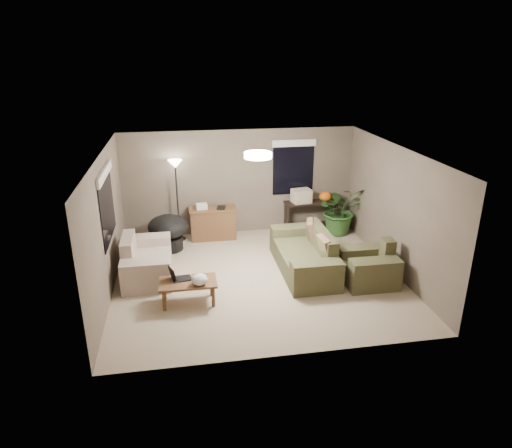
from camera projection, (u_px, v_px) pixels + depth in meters
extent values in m
plane|color=tan|center=(258.00, 277.00, 9.00)|extent=(5.50, 5.50, 0.00)
plane|color=white|center=(258.00, 152.00, 8.10)|extent=(5.50, 5.50, 0.00)
plane|color=#6E6151|center=(240.00, 182.00, 10.85)|extent=(5.50, 0.00, 5.50)
plane|color=#6E6151|center=(289.00, 280.00, 6.25)|extent=(5.50, 0.00, 5.50)
plane|color=#6E6151|center=(106.00, 227.00, 8.12)|extent=(0.00, 5.00, 5.00)
plane|color=#6E6151|center=(395.00, 210.00, 8.98)|extent=(0.00, 5.00, 5.00)
cube|color=#47462A|center=(303.00, 260.00, 9.24)|extent=(0.95, 1.48, 0.42)
cube|color=#46462A|center=(322.00, 240.00, 9.14)|extent=(0.22, 1.48, 0.43)
cube|color=#4A492C|center=(317.00, 277.00, 8.36)|extent=(0.95, 0.36, 0.60)
cube|color=brown|center=(292.00, 239.00, 10.05)|extent=(0.95, 0.36, 0.60)
cube|color=#8C7251|center=(325.00, 248.00, 8.71)|extent=(0.26, 0.46, 0.47)
cube|color=#8C7251|center=(312.00, 231.00, 9.54)|extent=(0.34, 0.50, 0.47)
cube|color=beige|center=(148.00, 266.00, 8.99)|extent=(0.90, 0.88, 0.42)
cube|color=beige|center=(128.00, 247.00, 8.78)|extent=(0.22, 0.88, 0.43)
cube|color=beige|center=(146.00, 276.00, 8.39)|extent=(0.90, 0.36, 0.60)
cube|color=beige|center=(149.00, 249.00, 9.53)|extent=(0.90, 0.36, 0.60)
cube|color=#4D4C2E|center=(367.00, 272.00, 8.76)|extent=(0.95, 0.28, 0.42)
cube|color=#46452A|center=(387.00, 250.00, 8.67)|extent=(0.22, 0.28, 0.43)
cube|color=#4B4A2D|center=(375.00, 275.00, 8.44)|extent=(0.95, 0.36, 0.60)
cube|color=brown|center=(361.00, 260.00, 9.03)|extent=(0.95, 0.36, 0.60)
cube|color=brown|center=(188.00, 282.00, 7.95)|extent=(1.00, 0.55, 0.04)
cylinder|color=brown|center=(164.00, 301.00, 7.78)|extent=(0.06, 0.06, 0.38)
cylinder|color=brown|center=(213.00, 297.00, 7.91)|extent=(0.06, 0.06, 0.38)
cylinder|color=brown|center=(165.00, 289.00, 8.15)|extent=(0.06, 0.06, 0.38)
cylinder|color=brown|center=(211.00, 286.00, 8.28)|extent=(0.06, 0.06, 0.38)
cube|color=black|center=(182.00, 279.00, 8.02)|extent=(0.37, 0.29, 0.02)
cube|color=black|center=(172.00, 273.00, 7.95)|extent=(0.15, 0.24, 0.22)
ellipsoid|color=white|center=(200.00, 279.00, 7.81)|extent=(0.36, 0.34, 0.20)
cube|color=brown|center=(213.00, 224.00, 10.75)|extent=(1.05, 0.45, 0.71)
cube|color=brown|center=(213.00, 209.00, 10.62)|extent=(1.10, 0.50, 0.04)
cube|color=silver|center=(202.00, 206.00, 10.55)|extent=(0.27, 0.22, 0.12)
cube|color=black|center=(221.00, 208.00, 10.59)|extent=(0.23, 0.26, 0.04)
cube|color=black|center=(311.00, 203.00, 11.07)|extent=(1.30, 0.40, 0.04)
cube|color=black|center=(287.00, 218.00, 11.11)|extent=(0.05, 0.38, 0.71)
cube|color=black|center=(334.00, 216.00, 11.30)|extent=(0.05, 0.38, 0.71)
cube|color=black|center=(310.00, 225.00, 11.28)|extent=(1.25, 0.36, 0.03)
ellipsoid|color=orange|center=(325.00, 196.00, 11.07)|extent=(0.39, 0.39, 0.24)
cube|color=beige|center=(301.00, 196.00, 10.96)|extent=(0.48, 0.40, 0.33)
cylinder|color=black|center=(169.00, 243.00, 10.21)|extent=(0.60, 0.60, 0.30)
ellipsoid|color=black|center=(168.00, 226.00, 10.07)|extent=(1.17, 1.17, 0.50)
cylinder|color=black|center=(180.00, 239.00, 10.80)|extent=(0.28, 0.28, 0.02)
cylinder|color=black|center=(178.00, 203.00, 10.48)|extent=(0.04, 0.04, 1.78)
cone|color=white|center=(175.00, 164.00, 10.16)|extent=(0.32, 0.32, 0.18)
cylinder|color=white|center=(258.00, 155.00, 8.13)|extent=(0.50, 0.50, 0.10)
imported|color=#2D5923|center=(340.00, 215.00, 11.02)|extent=(1.09, 1.21, 0.94)
cube|color=tan|center=(376.00, 270.00, 9.24)|extent=(0.32, 0.32, 0.03)
cylinder|color=tan|center=(377.00, 260.00, 9.16)|extent=(0.12, 0.12, 0.44)
cube|color=tan|center=(378.00, 249.00, 9.07)|extent=(0.22, 0.22, 0.03)
cube|color=black|center=(107.00, 205.00, 8.29)|extent=(0.01, 1.50, 1.30)
cube|color=white|center=(104.00, 173.00, 8.08)|extent=(0.05, 1.56, 0.16)
cube|color=black|center=(293.00, 168.00, 10.94)|extent=(1.00, 0.01, 1.30)
cube|color=white|center=(294.00, 143.00, 10.70)|extent=(1.06, 0.05, 0.16)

